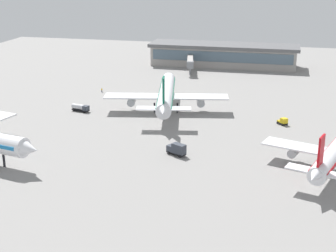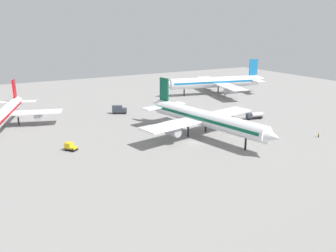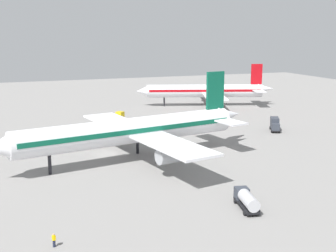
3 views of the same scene
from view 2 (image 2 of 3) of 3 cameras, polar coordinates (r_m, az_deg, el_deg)
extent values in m
plane|color=gray|center=(104.67, 3.98, -2.76)|extent=(288.00, 288.00, 0.00)
cylinder|color=white|center=(109.09, 6.13, 1.22)|extent=(13.41, 44.93, 4.93)
cone|color=white|center=(94.85, 16.55, -1.66)|extent=(5.54, 5.73, 4.68)
cone|color=white|center=(126.12, -1.70, 3.68)|extent=(5.05, 6.80, 3.94)
cube|color=#0C593F|center=(109.00, 6.13, 1.41)|extent=(13.16, 43.19, 0.89)
cube|color=white|center=(110.73, 5.29, 1.20)|extent=(43.16, 15.18, 0.44)
cylinder|color=#A5A8AD|center=(119.68, 9.30, 1.34)|extent=(3.78, 6.24, 2.71)
cylinder|color=#A5A8AD|center=(103.35, 0.60, -0.81)|extent=(3.78, 6.24, 2.71)
cube|color=white|center=(123.35, -0.62, 3.29)|extent=(17.48, 7.20, 0.35)
cube|color=#0C593F|center=(122.17, -0.63, 5.99)|extent=(1.35, 4.32, 7.89)
cylinder|color=black|center=(100.58, 12.50, -2.87)|extent=(0.59, 0.59, 3.45)
cylinder|color=black|center=(115.35, 6.15, -0.12)|extent=(0.59, 0.59, 3.45)
cylinder|color=black|center=(110.00, 3.29, -0.86)|extent=(0.59, 0.59, 3.45)
cylinder|color=white|center=(178.54, 7.68, 7.08)|extent=(47.01, 14.93, 5.17)
cone|color=white|center=(169.78, -0.10, 6.76)|extent=(6.08, 5.89, 4.91)
cone|color=white|center=(190.10, 14.64, 7.48)|extent=(7.18, 5.40, 4.13)
cube|color=#1972B2|center=(178.48, 7.68, 7.20)|extent=(45.20, 14.64, 0.93)
cube|color=white|center=(179.60, 8.36, 6.94)|extent=(16.74, 45.21, 0.47)
cylinder|color=#A5A8AD|center=(168.84, 10.13, 5.65)|extent=(6.57, 4.06, 2.84)
cylinder|color=#A5A8AD|center=(191.11, 6.75, 6.99)|extent=(6.57, 4.06, 2.84)
cube|color=white|center=(188.15, 13.61, 7.39)|extent=(7.87, 18.34, 0.37)
cube|color=#1972B2|center=(187.36, 13.73, 9.26)|extent=(4.53, 1.49, 8.27)
cylinder|color=black|center=(173.19, 2.64, 5.45)|extent=(0.62, 0.62, 3.62)
cylinder|color=black|center=(177.18, 9.29, 5.50)|extent=(0.62, 0.62, 3.62)
cylinder|color=black|center=(184.52, 8.17, 5.96)|extent=(0.62, 0.62, 3.62)
cylinder|color=white|center=(130.07, -25.03, 1.83)|extent=(15.95, 37.92, 4.24)
cone|color=white|center=(149.47, -23.27, 3.97)|extent=(4.86, 6.08, 3.39)
cube|color=red|center=(130.00, -25.05, 1.97)|extent=(15.55, 36.49, 0.76)
cube|color=white|center=(131.99, -24.82, 1.85)|extent=(36.69, 17.18, 0.38)
cylinder|color=#A5A8AD|center=(130.21, -20.37, 1.49)|extent=(3.76, 5.48, 2.33)
cube|color=white|center=(146.45, -23.51, 3.63)|extent=(14.98, 7.81, 0.30)
cube|color=red|center=(145.56, -23.73, 5.58)|extent=(1.58, 3.66, 6.78)
cylinder|color=black|center=(133.03, -23.14, 0.74)|extent=(0.51, 0.51, 2.96)
cube|color=black|center=(134.69, 13.87, 1.35)|extent=(6.56, 3.16, 0.30)
cube|color=#333842|center=(133.34, 13.07, 1.67)|extent=(2.15, 2.23, 1.60)
cube|color=#3F596B|center=(132.86, 12.77, 1.78)|extent=(0.41, 1.58, 0.90)
cylinder|color=#B7B7BC|center=(134.90, 14.23, 1.81)|extent=(4.77, 2.69, 1.80)
cylinder|color=black|center=(132.84, 13.26, 1.12)|extent=(0.84, 0.46, 0.80)
cylinder|color=black|center=(134.42, 12.85, 1.32)|extent=(0.84, 0.46, 0.80)
cylinder|color=black|center=(135.08, 14.87, 1.25)|extent=(0.84, 0.46, 0.80)
cylinder|color=black|center=(136.64, 14.46, 1.45)|extent=(0.84, 0.46, 0.80)
cube|color=black|center=(139.91, -7.88, 2.21)|extent=(5.84, 4.31, 0.30)
cube|color=#333842|center=(139.47, -7.11, 2.60)|extent=(2.48, 2.52, 1.60)
cube|color=#3F596B|center=(139.31, -6.79, 2.73)|extent=(0.82, 1.45, 0.90)
cube|color=#333842|center=(139.68, -8.26, 2.79)|extent=(4.25, 3.46, 2.60)
cylinder|color=black|center=(140.64, -7.04, 2.26)|extent=(0.85, 0.64, 0.80)
cylinder|color=black|center=(138.81, -7.11, 2.07)|extent=(0.85, 0.64, 0.80)
cylinder|color=black|center=(141.11, -8.62, 2.24)|extent=(0.85, 0.64, 0.80)
cylinder|color=black|center=(139.28, -8.72, 2.05)|extent=(0.85, 0.64, 0.80)
cube|color=black|center=(101.63, -15.45, -3.58)|extent=(3.52, 3.67, 0.30)
cube|color=gold|center=(101.72, -15.81, -3.02)|extent=(2.61, 2.60, 1.60)
cube|color=#3F596B|center=(102.08, -16.19, -2.80)|extent=(1.26, 1.10, 0.90)
cube|color=gold|center=(100.99, -15.05, -3.43)|extent=(2.35, 2.30, 0.50)
cylinder|color=black|center=(101.60, -16.27, -3.74)|extent=(0.75, 0.80, 0.80)
cylinder|color=black|center=(103.03, -15.65, -3.41)|extent=(0.75, 0.80, 0.80)
cylinder|color=black|center=(100.32, -15.23, -3.91)|extent=(0.75, 0.80, 0.80)
cylinder|color=black|center=(101.77, -14.62, -3.58)|extent=(0.75, 0.80, 0.80)
cylinder|color=#1E2338|center=(119.12, 23.28, -1.50)|extent=(0.45, 0.45, 0.85)
cylinder|color=yellow|center=(118.92, 23.32, -1.17)|extent=(0.54, 0.54, 0.60)
sphere|color=tan|center=(118.81, 23.34, -0.98)|extent=(0.22, 0.22, 0.22)
cylinder|color=yellow|center=(119.15, 23.31, -1.14)|extent=(0.10, 0.10, 0.54)
cylinder|color=yellow|center=(118.69, 23.33, -1.20)|extent=(0.10, 0.10, 0.54)
camera|label=1|loc=(250.38, -25.27, 18.37)|focal=53.13mm
camera|label=3|loc=(154.73, 36.87, 9.49)|focal=47.19mm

